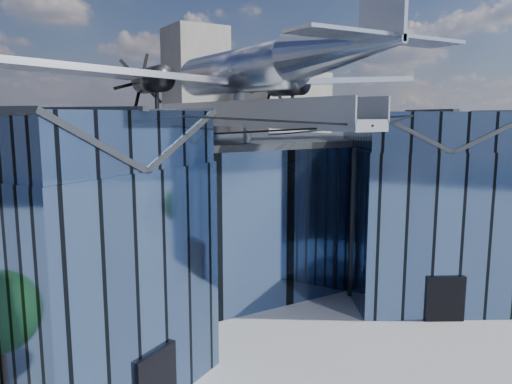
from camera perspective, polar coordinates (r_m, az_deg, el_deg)
ground_plane at (r=28.60m, az=2.16°, el=-14.95°), size 120.00×120.00×0.00m
museum at (r=31.75m, az=-3.59°, el=-2.05°), size 32.88×24.50×17.60m
bg_towers at (r=74.02m, az=-19.05°, el=7.23°), size 77.00×24.50×26.00m
tree_side_e at (r=53.28m, az=21.82°, el=-0.90°), size 3.29×3.29×4.54m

